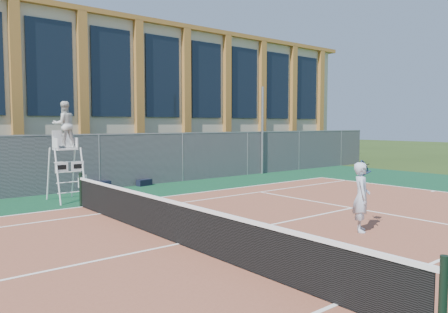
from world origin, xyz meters
TOP-DOWN VIEW (x-y plane):
  - ground at (0.00, 0.00)m, footprint 120.00×120.00m
  - apron at (0.00, 1.00)m, footprint 36.00×20.00m
  - tennis_court at (0.00, 0.00)m, footprint 23.77×10.97m
  - tennis_net at (0.00, 0.00)m, footprint 0.10×11.30m
  - fence at (0.00, 8.80)m, footprint 40.00×0.06m
  - hedge at (0.00, 10.00)m, footprint 40.00×1.40m
  - steel_pole at (10.96, 8.70)m, footprint 0.12×0.12m
  - umpire_chair at (0.03, 7.05)m, footprint 0.96×1.48m
  - plastic_chair at (0.76, 7.25)m, footprint 0.48×0.48m
  - sports_bag_near at (1.91, 8.60)m, footprint 0.86×0.41m
  - sports_bag_far at (3.89, 8.60)m, footprint 0.70×0.41m
  - tennis_player at (4.03, -1.85)m, footprint 1.00×0.79m

SIDE VIEW (x-z plane):
  - ground at x=0.00m, z-range 0.00..0.00m
  - apron at x=0.00m, z-range 0.00..0.01m
  - tennis_court at x=0.00m, z-range 0.01..0.03m
  - sports_bag_far at x=3.89m, z-range 0.01..0.27m
  - sports_bag_near at x=1.91m, z-range 0.01..0.36m
  - plastic_chair at x=0.76m, z-range 0.08..0.88m
  - tennis_net at x=0.00m, z-range -0.01..1.09m
  - tennis_player at x=4.03m, z-range 0.03..1.73m
  - fence at x=0.00m, z-range 0.00..2.20m
  - hedge at x=0.00m, z-range 0.00..2.20m
  - steel_pole at x=10.96m, z-range 0.00..4.58m
  - umpire_chair at x=0.03m, z-range 0.79..4.23m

